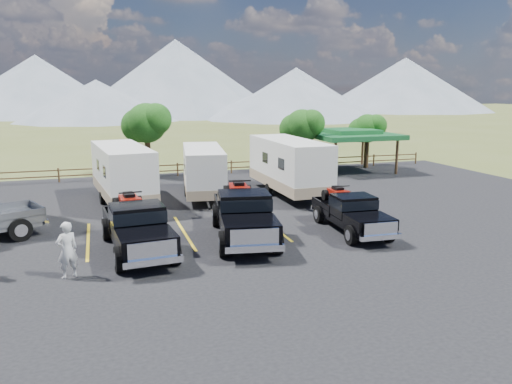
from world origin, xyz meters
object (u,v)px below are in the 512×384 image
object	(u,v)px
rig_center	(243,213)
trailer_right	(289,166)
pavilion	(351,135)
trailer_center	(203,171)
rig_left	(137,225)
trailer_left	(123,174)
person_a	(67,250)
rig_right	(351,211)

from	to	relation	value
rig_center	trailer_right	world-z (taller)	trailer_right
pavilion	trailer_center	bearing A→B (deg)	-154.58
rig_left	trailer_left	xyz separation A→B (m)	(-0.05, 8.59, 0.64)
rig_left	trailer_center	world-z (taller)	trailer_center
trailer_right	person_a	size ratio (longest dim) A/B	4.89
rig_center	trailer_center	size ratio (longest dim) A/B	0.84
pavilion	rig_left	distance (m)	22.80
rig_right	person_a	size ratio (longest dim) A/B	2.90
rig_center	rig_right	size ratio (longest dim) A/B	1.25
rig_center	trailer_right	bearing A→B (deg)	66.05
rig_center	person_a	size ratio (longest dim) A/B	3.62
rig_center	person_a	distance (m)	7.28
rig_left	rig_center	distance (m)	4.41
trailer_center	trailer_right	world-z (taller)	trailer_right
rig_left	trailer_center	distance (m)	9.99
rig_left	rig_right	size ratio (longest dim) A/B	1.15
rig_left	trailer_left	bearing A→B (deg)	85.54
rig_left	rig_right	world-z (taller)	rig_left
trailer_right	person_a	bearing A→B (deg)	-139.92
rig_right	trailer_right	distance (m)	7.96
rig_center	trailer_center	xyz separation A→B (m)	(0.08, 8.55, 0.42)
pavilion	person_a	xyz separation A→B (m)	(-19.55, -17.16, -1.79)
person_a	rig_center	bearing A→B (deg)	177.23
pavilion	rig_right	bearing A→B (deg)	-117.96
pavilion	rig_left	xyz separation A→B (m)	(-17.14, -14.93, -1.74)
person_a	rig_right	bearing A→B (deg)	167.05
pavilion	trailer_right	bearing A→B (deg)	-137.79
rig_center	trailer_center	distance (m)	8.56
rig_left	trailer_right	size ratio (longest dim) A/B	0.68
trailer_right	person_a	distance (m)	15.53
rig_center	rig_right	distance (m)	4.82
trailer_center	trailer_right	xyz separation A→B (m)	(4.88, -1.04, 0.21)
rig_left	trailer_right	distance (m)	12.25
trailer_right	rig_right	bearing A→B (deg)	-91.77
rig_center	trailer_center	world-z (taller)	trailer_center
trailer_left	trailer_center	distance (m)	4.54
rig_center	person_a	xyz separation A→B (m)	(-6.81, -2.59, -0.12)
trailer_center	trailer_right	bearing A→B (deg)	-3.59
person_a	trailer_left	bearing A→B (deg)	-125.90
rig_left	person_a	size ratio (longest dim) A/B	3.34
trailer_center	trailer_right	distance (m)	5.00
rig_center	trailer_left	world-z (taller)	trailer_left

